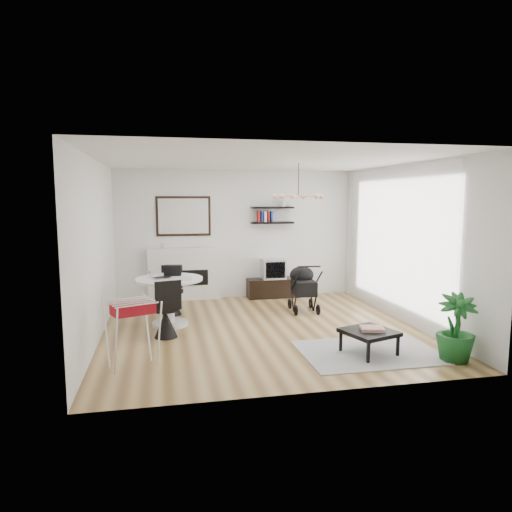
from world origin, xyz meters
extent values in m
plane|color=brown|center=(0.00, 0.00, 0.00)|extent=(5.00, 5.00, 0.00)
plane|color=white|center=(0.00, 0.00, 2.70)|extent=(5.00, 5.00, 0.00)
plane|color=white|center=(0.00, 2.50, 1.35)|extent=(5.00, 0.00, 5.00)
plane|color=white|center=(-2.50, 0.00, 1.35)|extent=(0.00, 5.00, 5.00)
plane|color=white|center=(2.50, 0.00, 1.35)|extent=(0.00, 5.00, 5.00)
cube|color=white|center=(2.40, 0.20, 1.35)|extent=(0.04, 3.60, 2.60)
cube|color=white|center=(-1.10, 2.42, 0.55)|extent=(1.50, 0.15, 1.10)
cube|color=black|center=(-1.10, 2.36, 0.48)|extent=(0.95, 0.06, 0.32)
cube|color=black|center=(-1.10, 2.48, 1.75)|extent=(1.12, 0.03, 0.82)
cube|color=white|center=(-1.10, 2.46, 1.75)|extent=(1.02, 0.01, 0.72)
cube|color=black|center=(0.76, 2.37, 1.60)|extent=(0.90, 0.25, 0.04)
cube|color=black|center=(0.76, 2.37, 1.92)|extent=(0.90, 0.25, 0.04)
cube|color=black|center=(0.76, 2.30, 0.20)|extent=(1.09, 0.38, 0.41)
cube|color=silver|center=(0.76, 2.30, 0.62)|extent=(0.49, 0.43, 0.43)
cube|color=black|center=(0.76, 2.09, 0.62)|extent=(0.42, 0.01, 0.34)
cylinder|color=white|center=(-1.44, 0.52, 0.03)|extent=(0.60, 0.60, 0.06)
cylinder|color=white|center=(-1.44, 0.52, 0.41)|extent=(0.15, 0.15, 0.70)
cylinder|color=white|center=(-1.44, 0.52, 0.79)|extent=(1.11, 1.11, 0.04)
imported|color=black|center=(-1.52, 0.47, 0.82)|extent=(0.42, 0.38, 0.03)
cube|color=black|center=(-1.38, 0.77, 0.89)|extent=(0.30, 0.20, 0.17)
cube|color=beige|center=(-1.26, 0.39, 0.81)|extent=(0.39, 0.33, 0.01)
cylinder|color=white|center=(-1.74, 0.67, 0.86)|extent=(0.06, 0.06, 0.11)
cylinder|color=black|center=(-1.40, 1.24, 0.43)|extent=(0.42, 0.42, 0.05)
cone|color=black|center=(-1.40, 1.24, 0.20)|extent=(0.35, 0.35, 0.40)
cube|color=black|center=(-1.38, 1.43, 0.67)|extent=(0.39, 0.07, 0.43)
cylinder|color=black|center=(-1.52, -0.13, 0.44)|extent=(0.43, 0.43, 0.05)
cone|color=black|center=(-1.52, -0.13, 0.21)|extent=(0.35, 0.35, 0.41)
cube|color=black|center=(-1.48, -0.32, 0.69)|extent=(0.39, 0.13, 0.44)
cube|color=maroon|center=(-1.94, -1.32, 0.77)|extent=(0.57, 0.45, 0.13)
cube|color=black|center=(1.04, 1.00, 0.46)|extent=(0.42, 0.59, 0.27)
ellipsoid|color=black|center=(1.05, 1.17, 0.67)|extent=(0.46, 0.46, 0.32)
cylinder|color=black|center=(1.02, 0.64, 0.91)|extent=(0.42, 0.05, 0.03)
torus|color=black|center=(0.85, 1.28, 0.09)|extent=(0.06, 0.20, 0.20)
torus|color=black|center=(1.27, 1.25, 0.09)|extent=(0.06, 0.20, 0.20)
torus|color=black|center=(0.81, 0.75, 0.09)|extent=(0.06, 0.20, 0.20)
torus|color=black|center=(1.23, 0.72, 0.09)|extent=(0.06, 0.20, 0.20)
cube|color=gray|center=(1.22, -1.40, 0.01)|extent=(1.87, 1.35, 0.01)
cube|color=black|center=(1.19, -1.46, 0.31)|extent=(0.79, 0.79, 0.05)
cube|color=black|center=(1.02, -1.80, 0.15)|extent=(0.04, 0.04, 0.27)
cube|color=black|center=(1.53, -1.63, 0.15)|extent=(0.04, 0.04, 0.27)
cube|color=black|center=(0.85, -1.29, 0.15)|extent=(0.04, 0.04, 0.27)
cube|color=black|center=(1.36, -1.12, 0.15)|extent=(0.04, 0.04, 0.27)
cube|color=#BE432F|center=(1.23, -1.47, 0.36)|extent=(0.36, 0.31, 0.04)
imported|color=#18551E|center=(2.18, -1.94, 0.44)|extent=(0.62, 0.62, 0.89)
camera|label=1|loc=(-1.54, -7.05, 2.12)|focal=32.00mm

